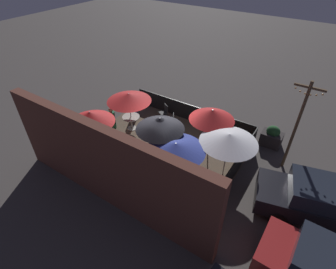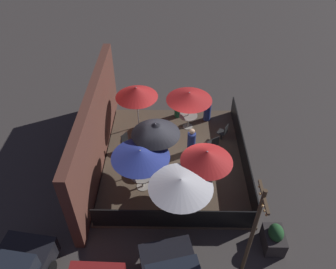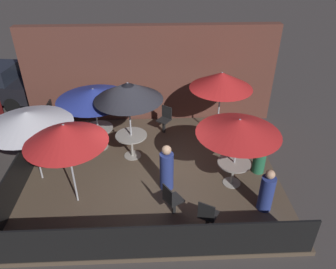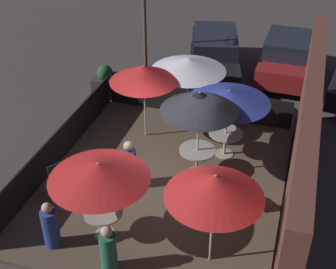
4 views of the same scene
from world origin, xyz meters
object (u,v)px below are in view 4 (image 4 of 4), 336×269
at_px(dining_table_1, 103,216).
at_px(dining_table_2, 197,154).
at_px(patio_umbrella_2, 199,102).
at_px(light_post, 145,26).
at_px(parked_car_0, 214,53).
at_px(patio_umbrella_3, 144,73).
at_px(patio_chair_2, 243,193).
at_px(planter_box, 105,81).
at_px(patron_0, 50,227).
at_px(patron_2, 129,166).
at_px(patio_umbrella_0, 229,96).
at_px(patio_umbrella_5, 215,186).
at_px(patio_umbrella_1, 99,171).
at_px(patron_1, 108,251).
at_px(dining_table_0, 225,137).
at_px(patio_chair_0, 93,165).
at_px(patio_chair_1, 59,180).
at_px(patio_umbrella_4, 188,64).
at_px(parked_car_1, 286,57).

height_order(dining_table_1, dining_table_2, dining_table_2).
bearing_deg(patio_umbrella_2, light_post, -146.08).
bearing_deg(parked_car_0, patio_umbrella_3, -25.02).
bearing_deg(patio_chair_2, planter_box, -2.42).
bearing_deg(patio_umbrella_2, patron_0, -35.18).
xyz_separation_m(patio_umbrella_3, dining_table_2, (1.34, 1.93, -1.44)).
relative_size(patio_umbrella_3, planter_box, 2.13).
height_order(patron_0, planter_box, patron_0).
relative_size(patio_umbrella_3, dining_table_2, 2.41).
bearing_deg(patron_0, patron_2, 177.84).
relative_size(patio_umbrella_2, parked_car_0, 0.51).
height_order(patio_umbrella_0, patio_umbrella_5, patio_umbrella_5).
height_order(patio_umbrella_1, patio_umbrella_5, patio_umbrella_5).
height_order(patron_1, parked_car_0, parked_car_0).
xyz_separation_m(dining_table_1, patio_chair_2, (-1.76, 2.85, -0.06)).
bearing_deg(patio_umbrella_3, patio_umbrella_1, 6.73).
distance_m(dining_table_0, patron_1, 5.00).
height_order(patio_chair_0, parked_car_0, parked_car_0).
distance_m(patio_chair_1, parked_car_0, 8.43).
height_order(patio_umbrella_4, patio_chair_2, patio_umbrella_4).
bearing_deg(patio_umbrella_3, patio_umbrella_4, 140.68).
xyz_separation_m(patio_umbrella_4, dining_table_1, (5.36, -0.48, -1.36)).
xyz_separation_m(patio_umbrella_4, parked_car_0, (-3.75, 0.02, -1.21)).
bearing_deg(dining_table_2, patio_chair_0, -66.72).
bearing_deg(dining_table_2, patio_umbrella_0, 153.26).
bearing_deg(patio_chair_1, patron_1, -10.39).
bearing_deg(patio_umbrella_2, patron_2, -56.44).
distance_m(patio_umbrella_1, patio_umbrella_4, 5.38).
height_order(patio_chair_1, parked_car_1, parked_car_1).
bearing_deg(patron_0, dining_table_1, 139.92).
bearing_deg(planter_box, dining_table_2, 49.53).
bearing_deg(planter_box, patron_2, 30.34).
relative_size(patio_umbrella_3, patio_umbrella_5, 1.00).
xyz_separation_m(dining_table_0, patio_chair_0, (2.16, -3.06, -0.10)).
distance_m(patron_0, planter_box, 7.27).
xyz_separation_m(patio_umbrella_5, light_post, (-7.32, -4.04, 0.12)).
relative_size(parked_car_0, parked_car_1, 1.25).
bearing_deg(patio_umbrella_3, patron_0, -5.94).
bearing_deg(dining_table_0, patio_umbrella_1, -26.85).
bearing_deg(patio_umbrella_3, parked_car_1, 146.42).
bearing_deg(patio_umbrella_1, patio_umbrella_2, 153.11).
height_order(patio_chair_1, patron_0, patron_0).
relative_size(patio_umbrella_0, patron_1, 1.86).
height_order(patio_umbrella_2, patio_umbrella_3, patio_umbrella_2).
distance_m(patron_1, light_post, 8.62).
relative_size(patron_0, parked_car_0, 0.25).
height_order(planter_box, parked_car_1, parked_car_1).
bearing_deg(light_post, patio_umbrella_1, 12.22).
height_order(patron_0, light_post, light_post).
bearing_deg(dining_table_2, patio_chair_1, -58.47).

